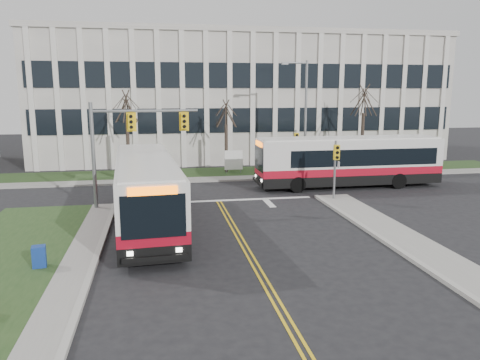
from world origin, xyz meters
The scene contains 17 objects.
ground centered at (0.00, 0.00, 0.00)m, with size 120.00×120.00×0.00m, color black.
sidewalk_west centered at (-7.00, -5.00, 0.07)m, with size 1.20×26.00×0.14m, color #9E9B93.
sidewalk_east centered at (7.50, -5.00, 0.07)m, with size 2.00×26.00×0.14m, color #9E9B93.
sidewalk_cross centered at (5.00, 15.20, 0.07)m, with size 44.00×1.60×0.14m, color #9E9B93.
building_lawn centered at (5.00, 18.00, 0.06)m, with size 44.00×5.00×0.12m, color #25411B.
office_building centered at (5.00, 30.00, 6.00)m, with size 40.00×16.00×12.00m, color silver.
mast_arm_signal centered at (-5.62, 7.16, 4.26)m, with size 6.11×0.38×6.20m.
signal_pole_near centered at (7.20, 6.90, 2.50)m, with size 0.34×0.39×3.80m.
signal_pole_far centered at (7.20, 15.40, 2.50)m, with size 0.34×0.39×3.80m.
streetlight centered at (8.03, 16.20, 5.19)m, with size 2.15×0.25×9.20m.
directory_sign centered at (2.50, 17.50, 1.17)m, with size 1.50×0.12×2.00m.
tree_left centered at (-6.00, 18.00, 5.51)m, with size 1.80×1.80×7.70m.
tree_mid centered at (2.00, 18.20, 4.88)m, with size 1.80×1.80×6.82m.
tree_right centered at (14.00, 18.00, 5.91)m, with size 1.80×1.80×8.25m.
bus_main centered at (-4.31, 3.28, 1.72)m, with size 2.80×12.93×3.45m, color silver, non-canonical shape.
bus_cross centered at (9.79, 10.99, 1.75)m, with size 2.85×13.14×3.50m, color silver, non-canonical shape.
newspaper_box_blue centered at (-8.31, -2.09, 0.47)m, with size 0.50×0.45×0.95m, color navy.
Camera 1 is at (-3.67, -20.34, 6.80)m, focal length 35.00 mm.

